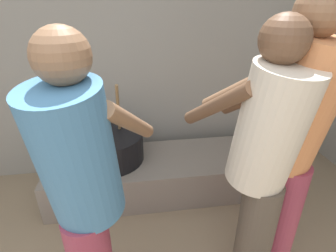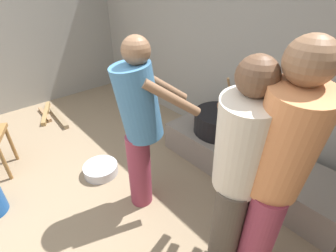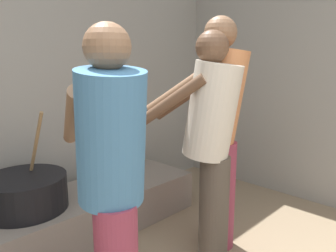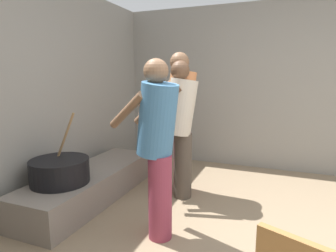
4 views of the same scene
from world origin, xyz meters
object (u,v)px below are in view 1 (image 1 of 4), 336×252
cook_in_cream_shirt (263,159)px  cook_in_blue_shirt (84,190)px  cook_in_orange_shirt (292,138)px  cooking_pot_main (110,147)px

cook_in_cream_shirt → cook_in_blue_shirt: bearing=-174.0°
cook_in_cream_shirt → cook_in_blue_shirt: size_ratio=1.02×
cook_in_cream_shirt → cook_in_orange_shirt: size_ratio=0.94×
cook_in_blue_shirt → cook_in_orange_shirt: (1.02, 0.16, 0.08)m
cook_in_orange_shirt → cook_in_cream_shirt: bearing=-158.6°
cooking_pot_main → cook_in_orange_shirt: bearing=-41.7°
cook_in_orange_shirt → cooking_pot_main: bearing=138.3°
cooking_pot_main → cook_in_cream_shirt: cook_in_cream_shirt is taller
cook_in_cream_shirt → cook_in_orange_shirt: bearing=21.4°
cooking_pot_main → cook_in_orange_shirt: size_ratio=0.42×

